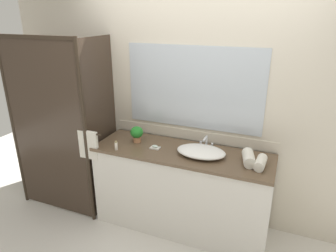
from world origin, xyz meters
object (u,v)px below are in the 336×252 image
Objects in this scene: soap_dish at (155,147)px; amenity_bottle_body_wash at (138,131)px; rolled_towel_near_edge at (261,163)px; amenity_bottle_shampoo at (116,146)px; rolled_towel_middle at (249,158)px; potted_plant at (137,133)px; faucet at (206,144)px; sink_basin at (201,151)px.

amenity_bottle_body_wash reaches higher than soap_dish.
soap_dish is 1.04m from rolled_towel_near_edge.
amenity_bottle_shampoo is at bearing -173.09° from rolled_towel_near_edge.
rolled_towel_middle is (-0.11, 0.04, 0.01)m from rolled_towel_near_edge.
faucet is at bearing 10.20° from potted_plant.
soap_dish is at bearing -36.99° from amenity_bottle_body_wash.
soap_dish is at bearing 179.68° from rolled_towel_near_edge.
potted_plant is at bearing 162.24° from soap_dish.
faucet reaches higher than sink_basin.
rolled_towel_middle is (0.93, 0.03, 0.04)m from soap_dish.
soap_dish is at bearing -176.54° from sink_basin.
amenity_bottle_body_wash is at bearing 169.44° from rolled_towel_near_edge.
rolled_towel_middle is at bearing -21.77° from faucet.
soap_dish is (0.25, -0.08, -0.09)m from potted_plant.
faucet is 1.81× the size of amenity_bottle_body_wash.
sink_basin is at bearing -4.00° from potted_plant.
faucet is at bearing 23.78° from soap_dish.
rolled_towel_middle reaches higher than rolled_towel_near_edge.
amenity_bottle_body_wash is at bearing 87.35° from amenity_bottle_shampoo.
sink_basin is at bearing -179.83° from rolled_towel_middle.
soap_dish is at bearing -17.76° from potted_plant.
amenity_bottle_shampoo is at bearing -153.59° from soap_dish.
potted_plant reaches higher than amenity_bottle_shampoo.
sink_basin is 0.48m from soap_dish.
potted_plant is 0.27m from soap_dish.
faucet is 0.78× the size of rolled_towel_near_edge.
potted_plant is at bearing 68.07° from amenity_bottle_shampoo.
potted_plant reaches higher than faucet.
amenity_bottle_shampoo is at bearing -155.09° from faucet.
amenity_bottle_body_wash is (-0.81, 0.04, 0.00)m from faucet.
rolled_towel_near_edge is at bearing -3.80° from potted_plant.
faucet is 1.70× the size of soap_dish.
faucet reaches higher than amenity_bottle_body_wash.
rolled_towel_middle is at bearing -9.88° from amenity_bottle_body_wash.
amenity_bottle_shampoo is 0.43× the size of rolled_towel_near_edge.
rolled_towel_middle is (0.45, 0.00, 0.02)m from sink_basin.
sink_basin is 2.82× the size of faucet.
potted_plant reaches higher than amenity_bottle_body_wash.
faucet is 0.74m from potted_plant.
rolled_towel_middle is at bearing 161.85° from rolled_towel_near_edge.
amenity_bottle_shampoo reaches higher than rolled_towel_near_edge.
amenity_bottle_body_wash is (0.02, 0.42, 0.00)m from amenity_bottle_shampoo.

